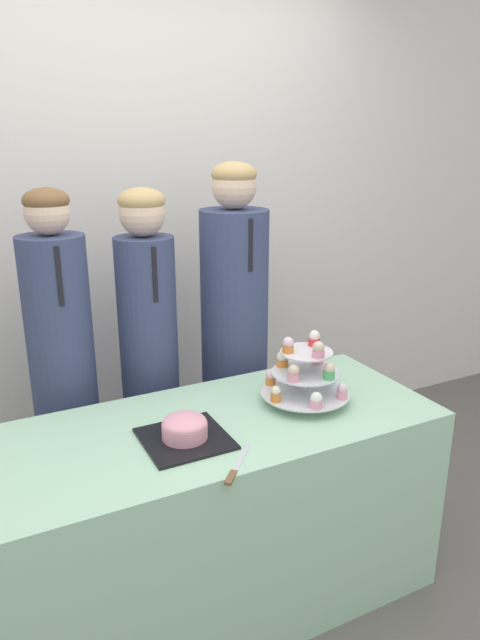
{
  "coord_description": "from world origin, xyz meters",
  "views": [
    {
      "loc": [
        -0.72,
        -1.3,
        1.7
      ],
      "look_at": [
        0.12,
        0.37,
        1.1
      ],
      "focal_mm": 32.0,
      "sensor_mm": 36.0,
      "label": 1
    }
  ],
  "objects_px": {
    "round_cake": "(185,430)",
    "cake_knife": "(235,470)",
    "student_2": "(235,350)",
    "cupcake_stand": "(306,373)",
    "student_0": "(65,388)",
    "student_1": "(150,369)"
  },
  "relations": [
    {
      "from": "cupcake_stand",
      "to": "student_0",
      "type": "height_order",
      "value": "student_0"
    },
    {
      "from": "round_cake",
      "to": "cupcake_stand",
      "type": "height_order",
      "value": "cupcake_stand"
    },
    {
      "from": "round_cake",
      "to": "cake_knife",
      "type": "xyz_separation_m",
      "value": [
        0.07,
        -0.24,
        -0.04
      ]
    },
    {
      "from": "student_0",
      "to": "cake_knife",
      "type": "bearing_deg",
      "value": -69.29
    },
    {
      "from": "round_cake",
      "to": "student_2",
      "type": "bearing_deg",
      "value": 51.98
    },
    {
      "from": "round_cake",
      "to": "cake_knife",
      "type": "bearing_deg",
      "value": -74.51
    },
    {
      "from": "cupcake_stand",
      "to": "student_2",
      "type": "bearing_deg",
      "value": 90.86
    },
    {
      "from": "student_2",
      "to": "student_1",
      "type": "bearing_deg",
      "value": -180.0
    },
    {
      "from": "cake_knife",
      "to": "student_0",
      "type": "xyz_separation_m",
      "value": [
        -0.33,
        0.88,
        -0.02
      ]
    },
    {
      "from": "cupcake_stand",
      "to": "student_2",
      "type": "distance_m",
      "value": 0.59
    },
    {
      "from": "student_2",
      "to": "cupcake_stand",
      "type": "bearing_deg",
      "value": -89.14
    },
    {
      "from": "round_cake",
      "to": "student_0",
      "type": "xyz_separation_m",
      "value": [
        -0.27,
        0.64,
        -0.06
      ]
    },
    {
      "from": "student_0",
      "to": "student_1",
      "type": "height_order",
      "value": "student_0"
    },
    {
      "from": "cake_knife",
      "to": "student_1",
      "type": "relative_size",
      "value": 0.12
    },
    {
      "from": "student_1",
      "to": "student_2",
      "type": "height_order",
      "value": "student_2"
    },
    {
      "from": "student_0",
      "to": "student_1",
      "type": "xyz_separation_m",
      "value": [
        0.36,
        -0.0,
        0.01
      ]
    },
    {
      "from": "cupcake_stand",
      "to": "student_1",
      "type": "height_order",
      "value": "student_1"
    },
    {
      "from": "student_0",
      "to": "student_1",
      "type": "distance_m",
      "value": 0.36
    },
    {
      "from": "round_cake",
      "to": "student_2",
      "type": "distance_m",
      "value": 0.81
    },
    {
      "from": "cake_knife",
      "to": "cupcake_stand",
      "type": "height_order",
      "value": "cupcake_stand"
    },
    {
      "from": "student_0",
      "to": "student_2",
      "type": "xyz_separation_m",
      "value": [
        0.77,
        0.0,
        0.03
      ]
    },
    {
      "from": "cake_knife",
      "to": "student_0",
      "type": "distance_m",
      "value": 0.94
    }
  ]
}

